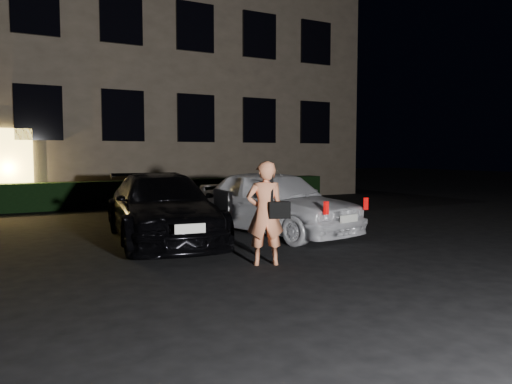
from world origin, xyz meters
TOP-DOWN VIEW (x-y plane):
  - ground at (0.00, 0.00)m, footprint 80.00×80.00m
  - building at (-0.00, 14.99)m, footprint 20.00×8.11m
  - hedge at (0.00, 10.50)m, footprint 15.00×0.70m
  - sedan at (-1.05, 3.64)m, footprint 2.45×4.79m
  - hatch at (1.35, 3.32)m, footprint 2.52×4.38m
  - man at (-0.31, 0.79)m, footprint 0.68×0.57m

SIDE VIEW (x-z plane):
  - ground at x=0.00m, z-range 0.00..0.00m
  - hedge at x=0.00m, z-range 0.00..0.85m
  - sedan at x=-1.05m, z-range 0.00..1.33m
  - hatch at x=1.35m, z-range 0.00..1.40m
  - man at x=-0.31m, z-range 0.00..1.62m
  - building at x=0.00m, z-range 0.00..12.00m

